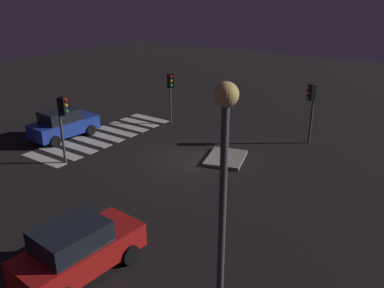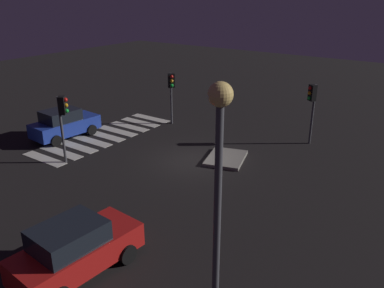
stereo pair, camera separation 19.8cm
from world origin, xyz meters
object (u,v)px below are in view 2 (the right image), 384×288
(traffic_light_east, at_px, (63,113))
(traffic_light_south, at_px, (171,86))
(car_red, at_px, (76,249))
(traffic_light_west, at_px, (312,100))
(street_lamp, at_px, (218,178))
(car_blue, at_px, (64,124))
(traffic_island, at_px, (226,158))

(traffic_light_east, xyz_separation_m, traffic_light_south, (-8.57, 0.61, -0.10))
(car_red, bearing_deg, traffic_light_west, -3.00)
(car_red, relative_size, traffic_light_south, 1.24)
(car_red, relative_size, street_lamp, 0.63)
(car_blue, bearing_deg, traffic_island, -70.26)
(traffic_island, xyz_separation_m, traffic_light_east, (5.30, -6.95, 2.75))
(traffic_light_west, distance_m, traffic_light_east, 14.27)
(traffic_island, height_order, traffic_light_south, traffic_light_south)
(car_blue, relative_size, traffic_light_east, 1.18)
(traffic_light_east, xyz_separation_m, street_lamp, (5.51, 12.95, 2.09))
(traffic_island, distance_m, traffic_light_east, 9.17)
(car_blue, distance_m, traffic_light_east, 4.63)
(traffic_light_south, xyz_separation_m, street_lamp, (14.08, 12.34, 2.18))
(car_blue, bearing_deg, traffic_light_west, -54.63)
(car_red, bearing_deg, car_blue, 57.74)
(car_blue, xyz_separation_m, traffic_light_south, (-6.07, 4.00, 1.82))
(car_red, height_order, traffic_light_east, traffic_light_east)
(street_lamp, bearing_deg, traffic_light_west, -168.82)
(car_blue, height_order, traffic_light_east, traffic_light_east)
(traffic_island, xyz_separation_m, car_blue, (2.80, -10.34, 0.83))
(traffic_light_east, bearing_deg, car_red, -73.84)
(traffic_light_south, bearing_deg, car_red, -21.16)
(traffic_light_west, relative_size, traffic_light_east, 0.99)
(traffic_light_west, distance_m, traffic_light_south, 9.37)
(car_blue, relative_size, traffic_light_south, 1.22)
(traffic_island, xyz_separation_m, traffic_light_west, (-5.06, 2.86, 2.72))
(car_blue, bearing_deg, traffic_light_south, -28.82)
(traffic_island, relative_size, traffic_light_south, 0.85)
(car_blue, xyz_separation_m, traffic_light_west, (-7.86, 13.20, 1.89))
(car_blue, height_order, traffic_light_west, traffic_light_west)
(car_blue, distance_m, traffic_light_west, 15.48)
(car_red, xyz_separation_m, car_blue, (-8.27, -11.08, -0.02))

